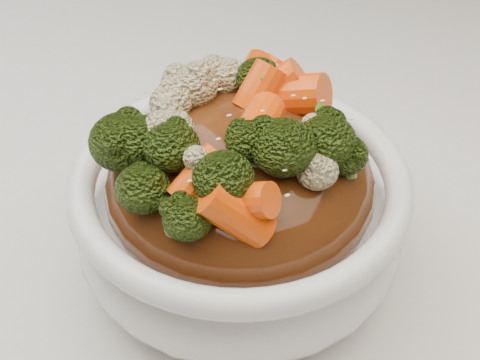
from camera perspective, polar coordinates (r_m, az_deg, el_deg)
name	(u,v)px	position (r m, az deg, el deg)	size (l,w,h in m)	color
tablecloth	(149,245)	(0.47, -7.74, -5.48)	(1.20, 0.80, 0.04)	silver
bowl	(240,216)	(0.40, 0.00, -3.12)	(0.20, 0.20, 0.08)	white
sauce_base	(240,184)	(0.39, 0.00, -0.30)	(0.16, 0.16, 0.09)	#4C230D
carrots	(240,103)	(0.35, 0.00, 6.58)	(0.16, 0.16, 0.05)	#FF5108
broccoli	(240,105)	(0.35, 0.00, 6.46)	(0.16, 0.16, 0.04)	black
cauliflower	(240,107)	(0.35, 0.00, 6.22)	(0.16, 0.16, 0.03)	beige
scallions	(240,102)	(0.35, 0.00, 6.70)	(0.12, 0.12, 0.02)	#307A1C
sesame_seeds	(240,102)	(0.35, 0.00, 6.70)	(0.14, 0.14, 0.01)	beige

